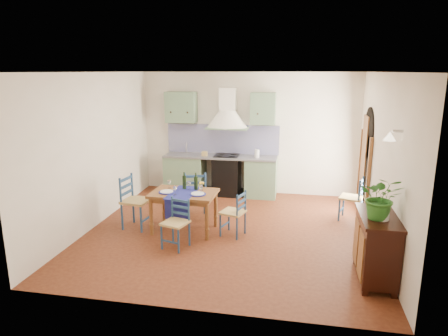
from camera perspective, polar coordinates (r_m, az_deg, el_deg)
The scene contains 13 objects.
floor at distance 7.30m, azimuth 0.77°, elevation -8.99°, with size 5.00×5.00×0.00m, color #411A0E.
back_wall at distance 9.25m, azimuth 0.39°, elevation 2.68°, with size 5.00×0.96×2.80m.
right_wall at distance 7.20m, azimuth 21.18°, elevation 0.89°, with size 0.26×5.00×2.80m.
left_wall at distance 7.71m, azimuth -17.83°, elevation 2.44°, with size 0.04×5.00×2.80m, color silver.
ceiling at distance 6.74m, azimuth 0.85°, elevation 13.59°, with size 5.00×5.00×0.01m, color white.
dining_table at distance 7.14m, azimuth -5.74°, elevation -4.10°, with size 1.16×0.88×1.04m.
chair_near at distance 6.58m, azimuth -6.84°, elevation -7.78°, with size 0.47×0.47×0.81m.
chair_far at distance 7.77m, azimuth -4.15°, elevation -3.73°, with size 0.56×0.56×0.95m.
chair_left at distance 7.48m, azimuth -12.63°, elevation -4.65°, with size 0.51×0.51×0.98m.
chair_right at distance 6.98m, azimuth 1.48°, elevation -6.42°, with size 0.47×0.47×0.81m.
chair_spare at distance 8.06m, azimuth 17.90°, elevation -4.13°, with size 0.50×0.50×0.85m.
sideboard at distance 5.91m, azimuth 20.88°, elevation -10.25°, with size 0.50×1.05×0.94m.
potted_plant at distance 5.55m, azimuth 21.57°, elevation -3.94°, with size 0.53×0.46×0.59m, color #276520.
Camera 1 is at (1.16, -6.64, 2.82)m, focal length 32.00 mm.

